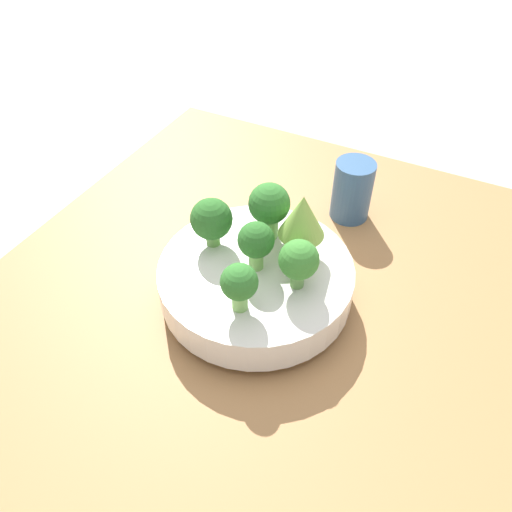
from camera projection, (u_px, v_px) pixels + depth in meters
ground_plane at (265, 319)px, 0.75m from camera, size 6.00×6.00×0.00m
table at (265, 310)px, 0.73m from camera, size 0.90×0.82×0.04m
bowl at (256, 280)px, 0.70m from camera, size 0.27×0.27×0.06m
romanesco_piece_near at (302, 218)px, 0.65m from camera, size 0.06×0.06×0.10m
broccoli_floret_front at (299, 261)px, 0.62m from camera, size 0.05×0.05×0.07m
broccoli_floret_center at (256, 242)px, 0.65m from camera, size 0.05×0.05×0.07m
broccoli_floret_right at (269, 206)px, 0.69m from camera, size 0.06×0.06×0.09m
broccoli_floret_back at (211, 220)px, 0.68m from camera, size 0.06×0.06×0.07m
broccoli_floret_left at (242, 285)px, 0.60m from camera, size 0.05×0.05×0.07m
cup at (352, 190)px, 0.83m from camera, size 0.07×0.07×0.10m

